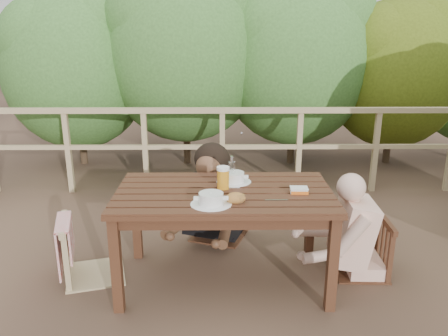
{
  "coord_description": "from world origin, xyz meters",
  "views": [
    {
      "loc": [
        -0.03,
        -3.07,
        1.87
      ],
      "look_at": [
        0.0,
        0.05,
        0.9
      ],
      "focal_mm": 35.95,
      "sensor_mm": 36.0,
      "label": 1
    }
  ],
  "objects_px": {
    "soup_far": "(234,178)",
    "tumbler": "(241,200)",
    "bottle": "(232,170)",
    "butter_tub": "(299,191)",
    "chair_left": "(91,221)",
    "chair_right": "(363,223)",
    "woman": "(219,163)",
    "chair_far": "(219,190)",
    "bread_roll": "(236,198)",
    "soup_near": "(211,200)",
    "diner_right": "(370,192)",
    "beer_glass": "(223,179)",
    "table": "(224,238)"
  },
  "relations": [
    {
      "from": "soup_far",
      "to": "tumbler",
      "type": "height_order",
      "value": "soup_far"
    },
    {
      "from": "bottle",
      "to": "butter_tub",
      "type": "xyz_separation_m",
      "value": [
        0.48,
        -0.24,
        -0.08
      ]
    },
    {
      "from": "chair_left",
      "to": "chair_right",
      "type": "bearing_deg",
      "value": -104.35
    },
    {
      "from": "chair_left",
      "to": "woman",
      "type": "height_order",
      "value": "woman"
    },
    {
      "from": "chair_far",
      "to": "bread_roll",
      "type": "height_order",
      "value": "chair_far"
    },
    {
      "from": "bottle",
      "to": "tumbler",
      "type": "xyz_separation_m",
      "value": [
        0.05,
        -0.43,
        -0.08
      ]
    },
    {
      "from": "soup_near",
      "to": "bread_roll",
      "type": "xyz_separation_m",
      "value": [
        0.17,
        0.04,
        -0.01
      ]
    },
    {
      "from": "woman",
      "to": "butter_tub",
      "type": "height_order",
      "value": "woman"
    },
    {
      "from": "diner_right",
      "to": "beer_glass",
      "type": "relative_size",
      "value": 7.48
    },
    {
      "from": "chair_far",
      "to": "soup_far",
      "type": "relative_size",
      "value": 3.43
    },
    {
      "from": "chair_right",
      "to": "tumbler",
      "type": "height_order",
      "value": "chair_right"
    },
    {
      "from": "chair_right",
      "to": "butter_tub",
      "type": "bearing_deg",
      "value": -69.46
    },
    {
      "from": "tumbler",
      "to": "butter_tub",
      "type": "xyz_separation_m",
      "value": [
        0.43,
        0.19,
        -0.01
      ]
    },
    {
      "from": "chair_far",
      "to": "bottle",
      "type": "distance_m",
      "value": 0.72
    },
    {
      "from": "table",
      "to": "soup_far",
      "type": "relative_size",
      "value": 5.89
    },
    {
      "from": "chair_right",
      "to": "bread_roll",
      "type": "bearing_deg",
      "value": -68.5
    },
    {
      "from": "soup_far",
      "to": "bottle",
      "type": "relative_size",
      "value": 1.21
    },
    {
      "from": "bread_roll",
      "to": "table",
      "type": "bearing_deg",
      "value": 109.16
    },
    {
      "from": "woman",
      "to": "bread_roll",
      "type": "bearing_deg",
      "value": 115.95
    },
    {
      "from": "chair_left",
      "to": "chair_right",
      "type": "distance_m",
      "value": 2.11
    },
    {
      "from": "beer_glass",
      "to": "tumbler",
      "type": "bearing_deg",
      "value": -67.82
    },
    {
      "from": "chair_far",
      "to": "chair_right",
      "type": "xyz_separation_m",
      "value": [
        1.13,
        -0.66,
        -0.04
      ]
    },
    {
      "from": "table",
      "to": "bottle",
      "type": "distance_m",
      "value": 0.51
    },
    {
      "from": "chair_far",
      "to": "bottle",
      "type": "relative_size",
      "value": 4.14
    },
    {
      "from": "beer_glass",
      "to": "soup_far",
      "type": "bearing_deg",
      "value": 61.35
    },
    {
      "from": "beer_glass",
      "to": "woman",
      "type": "bearing_deg",
      "value": 92.32
    },
    {
      "from": "bottle",
      "to": "butter_tub",
      "type": "height_order",
      "value": "bottle"
    },
    {
      "from": "chair_right",
      "to": "soup_far",
      "type": "xyz_separation_m",
      "value": [
        -1.01,
        0.07,
        0.35
      ]
    },
    {
      "from": "beer_glass",
      "to": "tumbler",
      "type": "relative_size",
      "value": 2.53
    },
    {
      "from": "soup_near",
      "to": "soup_far",
      "type": "xyz_separation_m",
      "value": [
        0.17,
        0.46,
        -0.0
      ]
    },
    {
      "from": "chair_far",
      "to": "tumbler",
      "type": "bearing_deg",
      "value": -62.22
    },
    {
      "from": "chair_far",
      "to": "soup_near",
      "type": "bearing_deg",
      "value": -73.24
    },
    {
      "from": "soup_far",
      "to": "beer_glass",
      "type": "xyz_separation_m",
      "value": [
        -0.08,
        -0.15,
        0.05
      ]
    },
    {
      "from": "chair_left",
      "to": "chair_far",
      "type": "relative_size",
      "value": 1.01
    },
    {
      "from": "woman",
      "to": "bottle",
      "type": "distance_m",
      "value": 0.64
    },
    {
      "from": "soup_far",
      "to": "butter_tub",
      "type": "bearing_deg",
      "value": -28.68
    },
    {
      "from": "table",
      "to": "butter_tub",
      "type": "distance_m",
      "value": 0.67
    },
    {
      "from": "table",
      "to": "beer_glass",
      "type": "relative_size",
      "value": 8.69
    },
    {
      "from": "chair_right",
      "to": "soup_far",
      "type": "height_order",
      "value": "chair_right"
    },
    {
      "from": "table",
      "to": "butter_tub",
      "type": "bearing_deg",
      "value": -5.32
    },
    {
      "from": "soup_near",
      "to": "soup_far",
      "type": "height_order",
      "value": "soup_near"
    },
    {
      "from": "table",
      "to": "tumbler",
      "type": "relative_size",
      "value": 21.96
    },
    {
      "from": "soup_far",
      "to": "butter_tub",
      "type": "relative_size",
      "value": 2.11
    },
    {
      "from": "butter_tub",
      "to": "bread_roll",
      "type": "bearing_deg",
      "value": -156.67
    },
    {
      "from": "chair_far",
      "to": "chair_right",
      "type": "distance_m",
      "value": 1.3
    },
    {
      "from": "chair_far",
      "to": "bottle",
      "type": "height_order",
      "value": "bottle"
    },
    {
      "from": "table",
      "to": "tumbler",
      "type": "height_order",
      "value": "tumbler"
    },
    {
      "from": "soup_far",
      "to": "woman",
      "type": "bearing_deg",
      "value": 100.71
    },
    {
      "from": "table",
      "to": "chair_far",
      "type": "xyz_separation_m",
      "value": [
        -0.04,
        0.79,
        0.09
      ]
    },
    {
      "from": "diner_right",
      "to": "bread_roll",
      "type": "relative_size",
      "value": 9.86
    }
  ]
}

